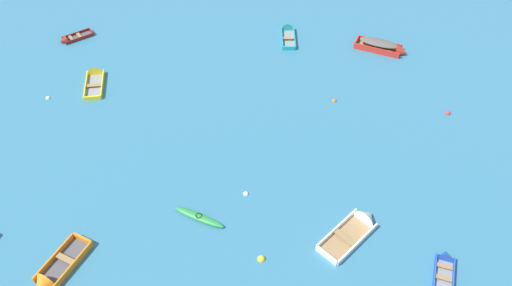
{
  "coord_description": "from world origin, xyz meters",
  "views": [
    {
      "loc": [
        0.68,
        -3.88,
        24.17
      ],
      "look_at": [
        0.0,
        19.89,
        0.15
      ],
      "focal_mm": 35.42,
      "sensor_mm": 36.0,
      "label": 1
    }
  ],
  "objects_px": {
    "rowboat_red_far_back": "(386,47)",
    "mooring_buoy_far_field": "(334,101)",
    "rowboat_blue_distant_center": "(444,265)",
    "rowboat_yellow_back_row_right": "(95,76)",
    "kayak_green_foreground_center": "(199,217)",
    "mooring_buoy_trailing": "(261,259)",
    "mooring_buoy_central": "(448,113)",
    "mooring_buoy_outer_edge": "(48,98)",
    "rowboat_white_outer_right": "(360,224)",
    "mooring_buoy_between_boats_left": "(246,194)",
    "rowboat_turquoise_midfield_right": "(288,32)",
    "rowboat_orange_back_row_left": "(51,276)",
    "rowboat_maroon_center": "(69,39)"
  },
  "relations": [
    {
      "from": "rowboat_red_far_back",
      "to": "mooring_buoy_far_field",
      "type": "distance_m",
      "value": 7.99
    },
    {
      "from": "rowboat_blue_distant_center",
      "to": "rowboat_yellow_back_row_right",
      "type": "xyz_separation_m",
      "value": [
        -23.06,
        15.89,
        0.0
      ]
    },
    {
      "from": "kayak_green_foreground_center",
      "to": "mooring_buoy_trailing",
      "type": "bearing_deg",
      "value": -35.39
    },
    {
      "from": "mooring_buoy_central",
      "to": "mooring_buoy_outer_edge",
      "type": "relative_size",
      "value": 1.22
    },
    {
      "from": "rowboat_white_outer_right",
      "to": "rowboat_yellow_back_row_right",
      "type": "relative_size",
      "value": 1.04
    },
    {
      "from": "mooring_buoy_between_boats_left",
      "to": "rowboat_turquoise_midfield_right",
      "type": "bearing_deg",
      "value": 80.92
    },
    {
      "from": "mooring_buoy_outer_edge",
      "to": "rowboat_orange_back_row_left",
      "type": "bearing_deg",
      "value": -71.34
    },
    {
      "from": "rowboat_yellow_back_row_right",
      "to": "mooring_buoy_trailing",
      "type": "distance_m",
      "value": 20.5
    },
    {
      "from": "mooring_buoy_central",
      "to": "mooring_buoy_outer_edge",
      "type": "xyz_separation_m",
      "value": [
        -29.15,
        0.85,
        0.0
      ]
    },
    {
      "from": "rowboat_blue_distant_center",
      "to": "mooring_buoy_between_boats_left",
      "type": "bearing_deg",
      "value": 156.71
    },
    {
      "from": "rowboat_maroon_center",
      "to": "kayak_green_foreground_center",
      "type": "bearing_deg",
      "value": -54.42
    },
    {
      "from": "rowboat_orange_back_row_left",
      "to": "mooring_buoy_outer_edge",
      "type": "xyz_separation_m",
      "value": [
        -4.95,
        14.65,
        -0.2
      ]
    },
    {
      "from": "rowboat_white_outer_right",
      "to": "rowboat_turquoise_midfield_right",
      "type": "distance_m",
      "value": 20.26
    },
    {
      "from": "mooring_buoy_far_field",
      "to": "mooring_buoy_trailing",
      "type": "xyz_separation_m",
      "value": [
        -5.08,
        -13.48,
        0.0
      ]
    },
    {
      "from": "rowboat_red_far_back",
      "to": "mooring_buoy_central",
      "type": "bearing_deg",
      "value": -66.42
    },
    {
      "from": "rowboat_yellow_back_row_right",
      "to": "mooring_buoy_far_field",
      "type": "xyz_separation_m",
      "value": [
        18.22,
        -2.24,
        -0.16
      ]
    },
    {
      "from": "mooring_buoy_far_field",
      "to": "rowboat_blue_distant_center",
      "type": "bearing_deg",
      "value": -70.47
    },
    {
      "from": "rowboat_blue_distant_center",
      "to": "mooring_buoy_outer_edge",
      "type": "distance_m",
      "value": 29.21
    },
    {
      "from": "rowboat_yellow_back_row_right",
      "to": "rowboat_blue_distant_center",
      "type": "bearing_deg",
      "value": -34.57
    },
    {
      "from": "kayak_green_foreground_center",
      "to": "rowboat_white_outer_right",
      "type": "relative_size",
      "value": 0.8
    },
    {
      "from": "rowboat_maroon_center",
      "to": "mooring_buoy_far_field",
      "type": "relative_size",
      "value": 8.55
    },
    {
      "from": "rowboat_white_outer_right",
      "to": "mooring_buoy_far_field",
      "type": "relative_size",
      "value": 12.28
    },
    {
      "from": "rowboat_maroon_center",
      "to": "rowboat_blue_distant_center",
      "type": "bearing_deg",
      "value": -38.16
    },
    {
      "from": "rowboat_blue_distant_center",
      "to": "mooring_buoy_central",
      "type": "relative_size",
      "value": 7.67
    },
    {
      "from": "rowboat_turquoise_midfield_right",
      "to": "rowboat_red_far_back",
      "type": "bearing_deg",
      "value": -16.41
    },
    {
      "from": "mooring_buoy_central",
      "to": "mooring_buoy_far_field",
      "type": "xyz_separation_m",
      "value": [
        -8.02,
        1.14,
        0.0
      ]
    },
    {
      "from": "rowboat_red_far_back",
      "to": "mooring_buoy_far_field",
      "type": "relative_size",
      "value": 13.47
    },
    {
      "from": "rowboat_maroon_center",
      "to": "mooring_buoy_outer_edge",
      "type": "xyz_separation_m",
      "value": [
        0.57,
        -7.5,
        -0.13
      ]
    },
    {
      "from": "rowboat_yellow_back_row_right",
      "to": "mooring_buoy_central",
      "type": "relative_size",
      "value": 9.57
    },
    {
      "from": "mooring_buoy_trailing",
      "to": "rowboat_yellow_back_row_right",
      "type": "bearing_deg",
      "value": 129.88
    },
    {
      "from": "rowboat_orange_back_row_left",
      "to": "mooring_buoy_outer_edge",
      "type": "bearing_deg",
      "value": 108.66
    },
    {
      "from": "rowboat_blue_distant_center",
      "to": "mooring_buoy_far_field",
      "type": "relative_size",
      "value": 9.45
    },
    {
      "from": "rowboat_white_outer_right",
      "to": "mooring_buoy_far_field",
      "type": "xyz_separation_m",
      "value": [
        -0.57,
        11.1,
        -0.18
      ]
    },
    {
      "from": "mooring_buoy_central",
      "to": "mooring_buoy_trailing",
      "type": "bearing_deg",
      "value": -136.69
    },
    {
      "from": "rowboat_blue_distant_center",
      "to": "mooring_buoy_far_field",
      "type": "xyz_separation_m",
      "value": [
        -4.84,
        13.65,
        -0.15
      ]
    },
    {
      "from": "kayak_green_foreground_center",
      "to": "rowboat_orange_back_row_left",
      "type": "distance_m",
      "value": 8.46
    },
    {
      "from": "rowboat_orange_back_row_left",
      "to": "mooring_buoy_outer_edge",
      "type": "height_order",
      "value": "rowboat_orange_back_row_left"
    },
    {
      "from": "kayak_green_foreground_center",
      "to": "mooring_buoy_between_boats_left",
      "type": "distance_m",
      "value": 3.29
    },
    {
      "from": "rowboat_turquoise_midfield_right",
      "to": "mooring_buoy_trailing",
      "type": "distance_m",
      "value": 22.35
    },
    {
      "from": "mooring_buoy_trailing",
      "to": "mooring_buoy_between_boats_left",
      "type": "bearing_deg",
      "value": 102.82
    },
    {
      "from": "rowboat_red_far_back",
      "to": "mooring_buoy_central",
      "type": "xyz_separation_m",
      "value": [
        3.31,
        -7.58,
        -0.39
      ]
    },
    {
      "from": "mooring_buoy_outer_edge",
      "to": "mooring_buoy_between_boats_left",
      "type": "bearing_deg",
      "value": -29.92
    },
    {
      "from": "mooring_buoy_central",
      "to": "mooring_buoy_between_boats_left",
      "type": "distance_m",
      "value": 16.14
    },
    {
      "from": "rowboat_red_far_back",
      "to": "mooring_buoy_between_boats_left",
      "type": "height_order",
      "value": "rowboat_red_far_back"
    },
    {
      "from": "mooring_buoy_central",
      "to": "mooring_buoy_outer_edge",
      "type": "bearing_deg",
      "value": 178.33
    },
    {
      "from": "rowboat_white_outer_right",
      "to": "rowboat_blue_distant_center",
      "type": "bearing_deg",
      "value": -30.85
    },
    {
      "from": "rowboat_orange_back_row_left",
      "to": "mooring_buoy_far_field",
      "type": "xyz_separation_m",
      "value": [
        16.19,
        14.94,
        -0.2
      ]
    },
    {
      "from": "rowboat_maroon_center",
      "to": "mooring_buoy_trailing",
      "type": "relative_size",
      "value": 6.35
    },
    {
      "from": "rowboat_white_outer_right",
      "to": "mooring_buoy_central",
      "type": "relative_size",
      "value": 9.96
    },
    {
      "from": "mooring_buoy_between_boats_left",
      "to": "mooring_buoy_outer_edge",
      "type": "height_order",
      "value": "same"
    }
  ]
}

